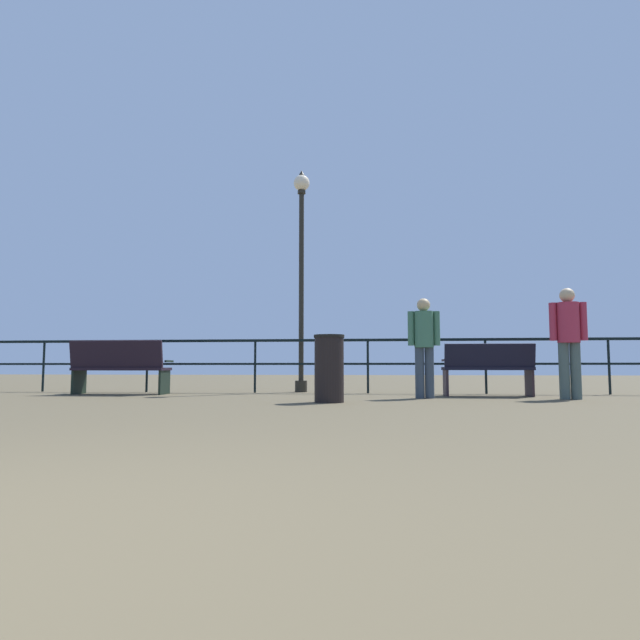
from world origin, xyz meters
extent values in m
cube|color=black|center=(0.00, 9.01, 0.99)|extent=(23.48, 0.05, 0.05)
cube|color=black|center=(0.00, 9.01, 0.54)|extent=(23.48, 0.04, 0.04)
cylinder|color=black|center=(-5.34, 9.01, 0.49)|extent=(0.04, 0.04, 0.99)
cylinder|color=black|center=(-3.20, 9.01, 0.49)|extent=(0.04, 0.04, 0.99)
cylinder|color=black|center=(-1.07, 9.01, 0.49)|extent=(0.04, 0.04, 0.99)
cylinder|color=black|center=(1.07, 9.01, 0.49)|extent=(0.04, 0.04, 0.99)
cylinder|color=black|center=(3.20, 9.01, 0.49)|extent=(0.04, 0.04, 0.99)
cylinder|color=black|center=(5.34, 9.01, 0.49)|extent=(0.04, 0.04, 0.99)
cube|color=black|center=(-3.32, 8.21, 0.45)|extent=(1.68, 0.55, 0.05)
cube|color=black|center=(-3.32, 7.97, 0.70)|extent=(1.67, 0.17, 0.50)
cube|color=black|center=(-2.53, 8.22, 0.22)|extent=(0.05, 0.47, 0.45)
cube|color=black|center=(-2.53, 8.43, 0.59)|extent=(0.04, 0.36, 0.04)
cube|color=black|center=(-4.12, 8.19, 0.22)|extent=(0.05, 0.47, 0.45)
cube|color=black|center=(-4.12, 8.40, 0.59)|extent=(0.04, 0.36, 0.04)
cube|color=black|center=(3.07, 8.21, 0.46)|extent=(1.45, 0.50, 0.05)
cube|color=black|center=(3.07, 7.98, 0.66)|extent=(1.45, 0.14, 0.41)
cube|color=#2F2126|center=(3.75, 8.22, 0.23)|extent=(0.05, 0.44, 0.46)
cube|color=#2F2126|center=(3.75, 8.41, 0.60)|extent=(0.04, 0.34, 0.04)
cube|color=#2F2126|center=(2.38, 8.20, 0.23)|extent=(0.05, 0.44, 0.46)
cube|color=#2F2126|center=(2.38, 8.39, 0.60)|extent=(0.04, 0.34, 0.04)
cylinder|color=black|center=(-0.23, 9.35, 0.11)|extent=(0.24, 0.24, 0.22)
cylinder|color=black|center=(-0.23, 9.35, 2.08)|extent=(0.10, 0.10, 3.71)
cylinder|color=black|center=(-0.23, 9.35, 3.96)|extent=(0.16, 0.16, 0.06)
sphere|color=#F7E3BC|center=(-0.23, 9.35, 4.15)|extent=(0.32, 0.32, 0.32)
cone|color=black|center=(-0.23, 9.35, 4.36)|extent=(0.12, 0.12, 0.10)
cylinder|color=#34404D|center=(2.05, 7.49, 0.40)|extent=(0.14, 0.14, 0.79)
cylinder|color=#34404D|center=(1.90, 7.48, 0.40)|extent=(0.14, 0.14, 0.79)
cylinder|color=#3E7053|center=(1.98, 7.49, 1.08)|extent=(0.30, 0.30, 0.57)
cylinder|color=#3E7053|center=(2.18, 7.50, 1.09)|extent=(0.10, 0.10, 0.54)
cylinder|color=#3E7053|center=(1.78, 7.48, 1.09)|extent=(0.10, 0.10, 0.54)
sphere|color=tan|center=(1.98, 7.49, 1.46)|extent=(0.21, 0.21, 0.21)
cylinder|color=#435551|center=(4.22, 7.44, 0.43)|extent=(0.15, 0.15, 0.85)
cylinder|color=#435551|center=(4.06, 7.45, 0.43)|extent=(0.15, 0.15, 0.85)
cylinder|color=#A62B41|center=(4.14, 7.44, 1.16)|extent=(0.32, 0.32, 0.62)
cylinder|color=#A62B41|center=(4.36, 7.42, 1.18)|extent=(0.11, 0.11, 0.58)
cylinder|color=#A62B41|center=(3.93, 7.46, 1.18)|extent=(0.11, 0.11, 0.58)
sphere|color=tan|center=(4.14, 7.44, 1.58)|extent=(0.22, 0.22, 0.22)
cylinder|color=black|center=(0.58, 6.37, 0.45)|extent=(0.41, 0.41, 0.90)
cylinder|color=black|center=(0.58, 6.37, 0.92)|extent=(0.43, 0.43, 0.04)
camera|label=1|loc=(1.25, -1.20, 0.50)|focal=30.68mm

